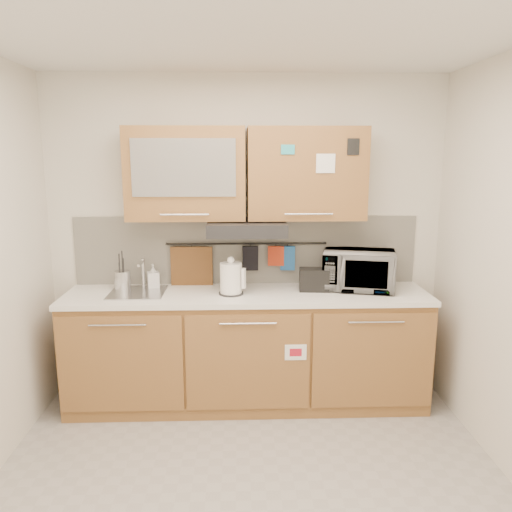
{
  "coord_description": "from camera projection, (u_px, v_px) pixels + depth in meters",
  "views": [
    {
      "loc": [
        -0.06,
        -2.55,
        1.98
      ],
      "look_at": [
        0.06,
        1.05,
        1.24
      ],
      "focal_mm": 35.0,
      "sensor_mm": 36.0,
      "label": 1
    }
  ],
  "objects": [
    {
      "name": "range_hood",
      "position": [
        247.0,
        228.0,
        3.84
      ],
      "size": [
        0.6,
        0.46,
        0.1
      ],
      "primitive_type": "cube",
      "color": "black",
      "rests_on": "upper_cabinets"
    },
    {
      "name": "countertop",
      "position": [
        247.0,
        295.0,
        3.88
      ],
      "size": [
        2.82,
        0.62,
        0.04
      ],
      "primitive_type": "cube",
      "color": "white",
      "rests_on": "base_cabinet"
    },
    {
      "name": "cutting_board",
      "position": [
        192.0,
        272.0,
        4.08
      ],
      "size": [
        0.34,
        0.03,
        0.42
      ],
      "primitive_type": "cube",
      "rotation": [
        0.0,
        0.0,
        -0.01
      ],
      "color": "brown",
      "rests_on": "utensil_rail"
    },
    {
      "name": "soap_bottle",
      "position": [
        153.0,
        276.0,
        3.99
      ],
      "size": [
        0.11,
        0.11,
        0.2
      ],
      "primitive_type": "imported",
      "rotation": [
        0.0,
        0.0,
        0.26
      ],
      "color": "#999999",
      "rests_on": "countertop"
    },
    {
      "name": "ceiling",
      "position": [
        250.0,
        21.0,
        2.38
      ],
      "size": [
        3.2,
        3.2,
        0.0
      ],
      "primitive_type": "plane",
      "rotation": [
        3.14,
        0.0,
        0.0
      ],
      "color": "white",
      "rests_on": "wall_back"
    },
    {
      "name": "utensil_crock",
      "position": [
        123.0,
        280.0,
        3.92
      ],
      "size": [
        0.13,
        0.13,
        0.32
      ],
      "rotation": [
        0.0,
        0.0,
        -0.02
      ],
      "color": "#B8B9BD",
      "rests_on": "countertop"
    },
    {
      "name": "base_cabinet",
      "position": [
        247.0,
        354.0,
        3.99
      ],
      "size": [
        2.8,
        0.64,
        0.88
      ],
      "color": "#A5753A",
      "rests_on": "floor"
    },
    {
      "name": "dark_pouch",
      "position": [
        250.0,
        258.0,
        4.08
      ],
      "size": [
        0.13,
        0.05,
        0.2
      ],
      "primitive_type": "cube",
      "rotation": [
        0.0,
        0.0,
        0.07
      ],
      "color": "black",
      "rests_on": "utensil_rail"
    },
    {
      "name": "backsplash",
      "position": [
        246.0,
        250.0,
        4.12
      ],
      "size": [
        2.8,
        0.02,
        0.56
      ],
      "primitive_type": "cube",
      "color": "silver",
      "rests_on": "countertop"
    },
    {
      "name": "toaster",
      "position": [
        314.0,
        279.0,
        3.92
      ],
      "size": [
        0.24,
        0.16,
        0.18
      ],
      "rotation": [
        0.0,
        0.0,
        -0.09
      ],
      "color": "black",
      "rests_on": "countertop"
    },
    {
      "name": "sink",
      "position": [
        138.0,
        292.0,
        3.87
      ],
      "size": [
        0.42,
        0.4,
        0.26
      ],
      "color": "silver",
      "rests_on": "countertop"
    },
    {
      "name": "utensil_rail",
      "position": [
        246.0,
        244.0,
        4.07
      ],
      "size": [
        1.3,
        0.02,
        0.02
      ],
      "primitive_type": "cylinder",
      "rotation": [
        0.0,
        1.57,
        0.0
      ],
      "color": "black",
      "rests_on": "backsplash"
    },
    {
      "name": "pot_holder",
      "position": [
        276.0,
        256.0,
        4.08
      ],
      "size": [
        0.13,
        0.03,
        0.16
      ],
      "primitive_type": "cube",
      "rotation": [
        0.0,
        0.0,
        -0.07
      ],
      "color": "#B03017",
      "rests_on": "utensil_rail"
    },
    {
      "name": "wall_back",
      "position": [
        246.0,
        238.0,
        4.11
      ],
      "size": [
        3.2,
        0.0,
        3.2
      ],
      "primitive_type": "plane",
      "rotation": [
        1.57,
        0.0,
        0.0
      ],
      "color": "silver",
      "rests_on": "ground"
    },
    {
      "name": "microwave",
      "position": [
        358.0,
        270.0,
        3.96
      ],
      "size": [
        0.63,
        0.49,
        0.31
      ],
      "primitive_type": "imported",
      "rotation": [
        0.0,
        0.0,
        -0.24
      ],
      "color": "#999999",
      "rests_on": "countertop"
    },
    {
      "name": "floor",
      "position": [
        251.0,
        501.0,
        2.9
      ],
      "size": [
        3.2,
        3.2,
        0.0
      ],
      "primitive_type": "plane",
      "color": "#9E9993",
      "rests_on": "ground"
    },
    {
      "name": "upper_cabinets",
      "position": [
        246.0,
        174.0,
        3.83
      ],
      "size": [
        1.82,
        0.37,
        0.7
      ],
      "color": "#A5753A",
      "rests_on": "wall_back"
    },
    {
      "name": "kettle",
      "position": [
        231.0,
        279.0,
        3.82
      ],
      "size": [
        0.22,
        0.22,
        0.29
      ],
      "rotation": [
        0.0,
        0.0,
        -0.41
      ],
      "color": "white",
      "rests_on": "countertop"
    },
    {
      "name": "oven_mitt",
      "position": [
        288.0,
        258.0,
        4.09
      ],
      "size": [
        0.12,
        0.04,
        0.2
      ],
      "primitive_type": "cube",
      "rotation": [
        0.0,
        0.0,
        -0.07
      ],
      "color": "#205494",
      "rests_on": "utensil_rail"
    }
  ]
}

